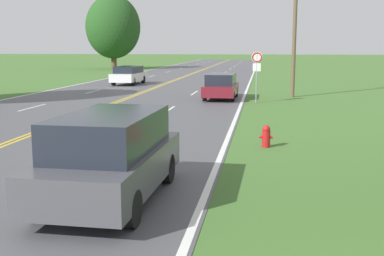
% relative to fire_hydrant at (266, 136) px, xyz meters
% --- Properties ---
extents(fire_hydrant, '(0.42, 0.26, 0.70)m').
position_rel_fire_hydrant_xyz_m(fire_hydrant, '(0.00, 0.00, 0.00)').
color(fire_hydrant, red).
rests_on(fire_hydrant, ground).
extents(traffic_sign, '(0.60, 0.10, 2.83)m').
position_rel_fire_hydrant_xyz_m(traffic_sign, '(-0.50, 12.11, 1.79)').
color(traffic_sign, gray).
rests_on(traffic_sign, ground).
extents(utility_pole_midground, '(1.80, 0.24, 8.64)m').
position_rel_fire_hydrant_xyz_m(utility_pole_midground, '(1.69, 15.61, 4.12)').
color(utility_pole_midground, brown).
rests_on(utility_pole_midground, ground).
extents(tree_behind_sign, '(7.51, 7.51, 10.11)m').
position_rel_fire_hydrant_xyz_m(tree_behind_sign, '(-20.83, 50.51, 5.42)').
color(tree_behind_sign, brown).
rests_on(tree_behind_sign, ground).
extents(car_dark_grey_suv_nearest, '(2.03, 4.62, 1.79)m').
position_rel_fire_hydrant_xyz_m(car_dark_grey_suv_nearest, '(-3.15, -5.75, 0.58)').
color(car_dark_grey_suv_nearest, black).
rests_on(car_dark_grey_suv_nearest, ground).
extents(car_maroon_van_approaching, '(1.87, 4.47, 1.52)m').
position_rel_fire_hydrant_xyz_m(car_maroon_van_approaching, '(-2.62, 13.84, 0.45)').
color(car_maroon_van_approaching, black).
rests_on(car_maroon_van_approaching, ground).
extents(car_white_suv_mid_near, '(1.98, 4.69, 1.51)m').
position_rel_fire_hydrant_xyz_m(car_white_suv_mid_near, '(-11.19, 23.95, 0.46)').
color(car_white_suv_mid_near, black).
rests_on(car_white_suv_mid_near, ground).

